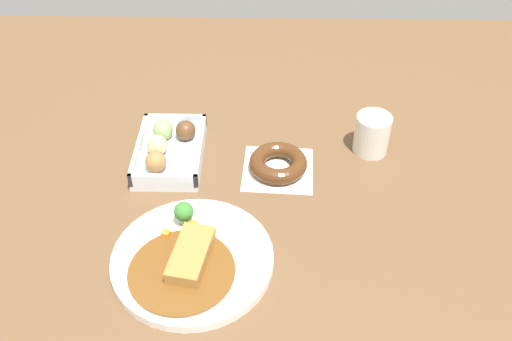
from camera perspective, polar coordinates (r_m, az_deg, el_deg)
ground_plane at (r=1.09m, az=0.34°, el=-3.75°), size 1.60×1.60×0.00m
curry_plate at (r=1.00m, az=-6.56°, el=-8.84°), size 0.28×0.28×0.07m
donut_box at (r=1.21m, az=-8.86°, el=2.18°), size 0.21×0.14×0.06m
chocolate_ring_donut at (r=1.16m, az=2.26°, el=0.72°), size 0.15×0.15×0.04m
coffee_mug at (r=1.22m, az=11.67°, el=3.64°), size 0.07×0.07×0.09m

